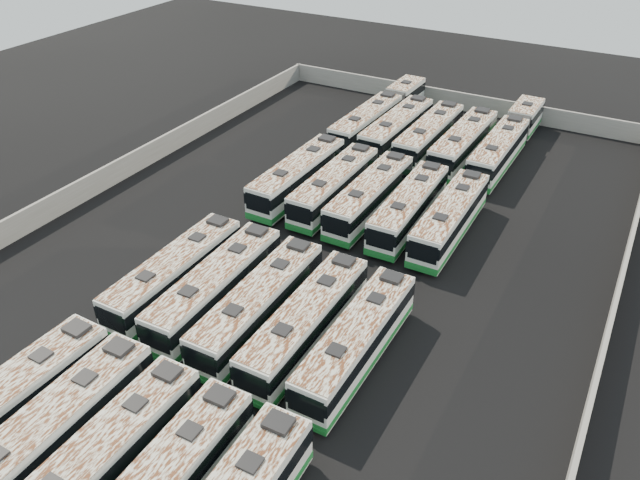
{
  "coord_description": "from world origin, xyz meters",
  "views": [
    {
      "loc": [
        20.87,
        -35.31,
        28.21
      ],
      "look_at": [
        1.0,
        0.38,
        1.6
      ],
      "focal_mm": 35.0,
      "sensor_mm": 36.0,
      "label": 1
    }
  ],
  "objects_px": {
    "bus_midback_left": "(334,186)",
    "bus_back_far_left": "(380,113)",
    "bus_midfront_center": "(259,305)",
    "bus_back_left": "(396,129)",
    "bus_midfront_left": "(216,287)",
    "bus_midback_far_left": "(298,176)",
    "bus_front_far_left": "(5,408)",
    "bus_back_center": "(429,136)",
    "bus_midfront_right": "(306,323)",
    "bus_midback_right": "(409,207)",
    "bus_back_far_right": "(507,140)",
    "bus_front_left": "(50,435)",
    "bus_front_center": "(101,462)",
    "bus_midback_center": "(370,196)",
    "bus_midback_far_right": "(450,218)",
    "bus_back_right": "(463,143)",
    "bus_midfront_far_right": "(356,342)",
    "bus_midfront_far_left": "(175,274)"
  },
  "relations": [
    {
      "from": "bus_midfront_center",
      "to": "bus_midback_right",
      "type": "relative_size",
      "value": 1.03
    },
    {
      "from": "bus_front_far_left",
      "to": "bus_midback_left",
      "type": "xyz_separation_m",
      "value": [
        3.65,
        31.58,
        -0.05
      ]
    },
    {
      "from": "bus_midback_right",
      "to": "bus_back_left",
      "type": "relative_size",
      "value": 0.95
    },
    {
      "from": "bus_front_center",
      "to": "bus_midfront_far_right",
      "type": "relative_size",
      "value": 1.01
    },
    {
      "from": "bus_midfront_right",
      "to": "bus_midback_right",
      "type": "distance_m",
      "value": 17.11
    },
    {
      "from": "bus_midback_left",
      "to": "bus_front_center",
      "type": "bearing_deg",
      "value": -83.67
    },
    {
      "from": "bus_back_center",
      "to": "bus_midfront_right",
      "type": "bearing_deg",
      "value": -82.51
    },
    {
      "from": "bus_front_far_left",
      "to": "bus_midback_far_right",
      "type": "relative_size",
      "value": 1.03
    },
    {
      "from": "bus_back_left",
      "to": "bus_back_far_right",
      "type": "xyz_separation_m",
      "value": [
        11.0,
        3.25,
        -0.07
      ]
    },
    {
      "from": "bus_midfront_far_right",
      "to": "bus_midback_right",
      "type": "relative_size",
      "value": 1.0
    },
    {
      "from": "bus_midfront_far_left",
      "to": "bus_midfront_center",
      "type": "xyz_separation_m",
      "value": [
        7.25,
        -0.07,
        0.04
      ]
    },
    {
      "from": "bus_back_left",
      "to": "bus_midback_far_right",
      "type": "bearing_deg",
      "value": -51.58
    },
    {
      "from": "bus_midback_left",
      "to": "bus_midback_right",
      "type": "distance_m",
      "value": 7.31
    },
    {
      "from": "bus_back_far_left",
      "to": "bus_back_center",
      "type": "distance_m",
      "value": 7.86
    },
    {
      "from": "bus_midback_left",
      "to": "bus_back_far_left",
      "type": "bearing_deg",
      "value": 101.41
    },
    {
      "from": "bus_midfront_right",
      "to": "bus_midback_far_right",
      "type": "distance_m",
      "value": 17.5
    },
    {
      "from": "bus_back_center",
      "to": "bus_back_right",
      "type": "relative_size",
      "value": 0.99
    },
    {
      "from": "bus_midback_center",
      "to": "bus_back_far_right",
      "type": "bearing_deg",
      "value": 68.14
    },
    {
      "from": "bus_midback_far_right",
      "to": "bus_front_center",
      "type": "bearing_deg",
      "value": -103.59
    },
    {
      "from": "bus_midfront_right",
      "to": "bus_midfront_far_right",
      "type": "relative_size",
      "value": 1.02
    },
    {
      "from": "bus_midfront_left",
      "to": "bus_midback_center",
      "type": "bearing_deg",
      "value": 76.26
    },
    {
      "from": "bus_front_far_left",
      "to": "bus_back_center",
      "type": "xyz_separation_m",
      "value": [
        7.14,
        45.99,
        0.02
      ]
    },
    {
      "from": "bus_midfront_left",
      "to": "bus_midback_far_left",
      "type": "distance_m",
      "value": 17.51
    },
    {
      "from": "bus_midback_left",
      "to": "bus_back_far_right",
      "type": "relative_size",
      "value": 0.64
    },
    {
      "from": "bus_back_far_right",
      "to": "bus_midfront_far_right",
      "type": "bearing_deg",
      "value": -89.43
    },
    {
      "from": "bus_midfront_center",
      "to": "bus_midback_right",
      "type": "distance_m",
      "value": 17.48
    },
    {
      "from": "bus_midback_left",
      "to": "bus_midback_right",
      "type": "relative_size",
      "value": 1.0
    },
    {
      "from": "bus_front_left",
      "to": "bus_midback_left",
      "type": "xyz_separation_m",
      "value": [
        -0.01,
        31.68,
        -0.07
      ]
    },
    {
      "from": "bus_midfront_right",
      "to": "bus_midback_far_right",
      "type": "relative_size",
      "value": 1.01
    },
    {
      "from": "bus_back_left",
      "to": "bus_back_center",
      "type": "distance_m",
      "value": 3.62
    },
    {
      "from": "bus_front_far_left",
      "to": "bus_midback_left",
      "type": "bearing_deg",
      "value": 84.73
    },
    {
      "from": "bus_front_left",
      "to": "bus_midback_center",
      "type": "xyz_separation_m",
      "value": [
        3.58,
        31.52,
        -0.06
      ]
    },
    {
      "from": "bus_back_far_left",
      "to": "bus_midfront_far_right",
      "type": "bearing_deg",
      "value": -66.33
    },
    {
      "from": "bus_front_left",
      "to": "bus_midback_center",
      "type": "bearing_deg",
      "value": 82.52
    },
    {
      "from": "bus_midback_far_right",
      "to": "bus_back_far_left",
      "type": "xyz_separation_m",
      "value": [
        -14.53,
        18.07,
        0.0
      ]
    },
    {
      "from": "bus_midfront_left",
      "to": "bus_midback_far_left",
      "type": "height_order",
      "value": "bus_midback_far_left"
    },
    {
      "from": "bus_midfront_center",
      "to": "bus_back_far_left",
      "type": "relative_size",
      "value": 0.65
    },
    {
      "from": "bus_front_far_left",
      "to": "bus_midback_right",
      "type": "height_order",
      "value": "bus_front_far_left"
    },
    {
      "from": "bus_midfront_center",
      "to": "bus_back_left",
      "type": "relative_size",
      "value": 0.98
    },
    {
      "from": "bus_front_center",
      "to": "bus_midback_center",
      "type": "height_order",
      "value": "bus_midback_center"
    },
    {
      "from": "bus_front_far_left",
      "to": "bus_midfront_center",
      "type": "distance_m",
      "value": 15.93
    },
    {
      "from": "bus_midfront_left",
      "to": "bus_back_right",
      "type": "height_order",
      "value": "bus_back_right"
    },
    {
      "from": "bus_front_center",
      "to": "bus_midfront_far_right",
      "type": "distance_m",
      "value": 15.92
    },
    {
      "from": "bus_midfront_left",
      "to": "bus_midfront_right",
      "type": "height_order",
      "value": "bus_midfront_left"
    },
    {
      "from": "bus_midfront_far_left",
      "to": "bus_midback_right",
      "type": "bearing_deg",
      "value": 56.77
    },
    {
      "from": "bus_front_left",
      "to": "bus_back_far_left",
      "type": "xyz_separation_m",
      "value": [
        -3.62,
        49.45,
        -0.07
      ]
    },
    {
      "from": "bus_front_left",
      "to": "bus_back_right",
      "type": "relative_size",
      "value": 1.0
    },
    {
      "from": "bus_midfront_far_left",
      "to": "bus_midback_center",
      "type": "bearing_deg",
      "value": 66.63
    },
    {
      "from": "bus_front_center",
      "to": "bus_midback_right",
      "type": "xyz_separation_m",
      "value": [
        3.75,
        31.28,
        -0.03
      ]
    },
    {
      "from": "bus_midfront_right",
      "to": "bus_midback_left",
      "type": "distance_m",
      "value": 18.82
    }
  ]
}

